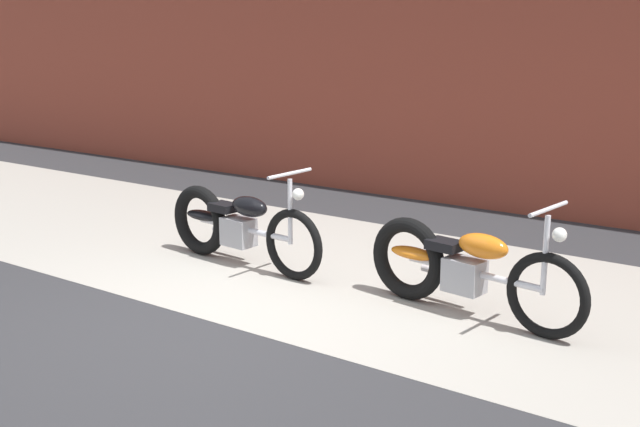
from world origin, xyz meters
TOP-DOWN VIEW (x-y plane):
  - ground_plane at (0.00, 0.00)m, footprint 80.00×80.00m
  - sidewalk_slab at (0.00, 1.75)m, footprint 36.00×3.50m
  - motorcycle_black at (-0.88, 1.31)m, footprint 2.01×0.58m
  - motorcycle_orange at (1.54, 1.33)m, footprint 2.00×0.62m

SIDE VIEW (x-z plane):
  - ground_plane at x=0.00m, z-range 0.00..0.00m
  - sidewalk_slab at x=0.00m, z-range 0.00..0.01m
  - motorcycle_black at x=-0.88m, z-range -0.12..0.91m
  - motorcycle_orange at x=1.54m, z-range -0.12..0.91m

